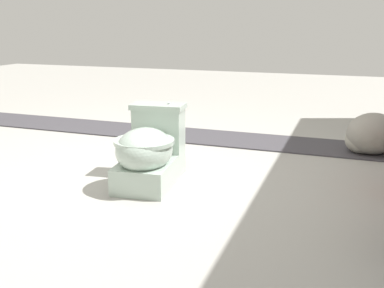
# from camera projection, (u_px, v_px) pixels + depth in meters

# --- Properties ---
(ground_plane) EXTENTS (14.00, 14.00, 0.00)m
(ground_plane) POSITION_uv_depth(u_px,v_px,m) (141.00, 177.00, 3.15)
(ground_plane) COLOR #A8A59E
(gravel_strip) EXTENTS (0.56, 8.00, 0.01)m
(gravel_strip) POSITION_uv_depth(u_px,v_px,m) (249.00, 141.00, 4.10)
(gravel_strip) COLOR #423F44
(gravel_strip) RESTS_ON ground
(toilet) EXTENTS (0.67, 0.44, 0.52)m
(toilet) POSITION_uv_depth(u_px,v_px,m) (149.00, 152.00, 2.98)
(toilet) COLOR #B2C6B7
(toilet) RESTS_ON ground
(boulder_near) EXTENTS (0.39, 0.37, 0.23)m
(boulder_near) POSITION_uv_depth(u_px,v_px,m) (362.00, 140.00, 3.70)
(boulder_near) COLOR #ADA899
(boulder_near) RESTS_ON ground
(boulder_far) EXTENTS (0.59, 0.59, 0.34)m
(boulder_far) POSITION_uv_depth(u_px,v_px,m) (373.00, 134.00, 3.67)
(boulder_far) COLOR gray
(boulder_far) RESTS_ON ground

